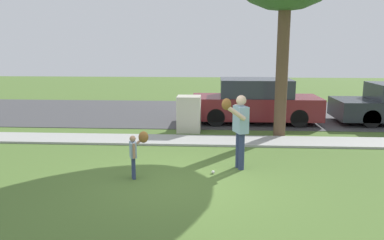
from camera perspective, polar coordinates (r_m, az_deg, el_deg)
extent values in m
plane|color=#4C6B2D|center=(11.51, -0.22, -3.30)|extent=(48.00, 48.00, 0.00)
cube|color=#A3A39E|center=(11.60, -0.19, -3.03)|extent=(36.00, 1.20, 0.06)
cube|color=#424244|center=(16.49, 0.91, 1.13)|extent=(36.00, 6.80, 0.02)
cylinder|color=navy|center=(8.97, 7.40, -4.68)|extent=(0.14, 0.14, 0.87)
cylinder|color=navy|center=(9.12, 6.97, -4.40)|extent=(0.14, 0.14, 0.87)
cube|color=#8CADC6|center=(8.87, 7.30, 0.10)|extent=(0.36, 0.47, 0.62)
sphere|color=beige|center=(8.80, 7.37, 2.94)|extent=(0.24, 0.24, 0.24)
cylinder|color=beige|center=(8.50, 6.42, 1.15)|extent=(0.54, 0.28, 0.42)
ellipsoid|color=brown|center=(8.39, 5.17, 2.37)|extent=(0.25, 0.21, 0.26)
cylinder|color=beige|center=(9.10, 6.65, 0.51)|extent=(0.10, 0.10, 0.58)
cylinder|color=navy|center=(8.49, -8.77, -7.00)|extent=(0.08, 0.08, 0.48)
cylinder|color=navy|center=(8.40, -8.68, -7.19)|extent=(0.08, 0.08, 0.48)
cube|color=#8CADC6|center=(8.33, -8.81, -4.40)|extent=(0.20, 0.26, 0.34)
sphere|color=#A87A5B|center=(8.27, -8.86, -2.76)|extent=(0.13, 0.13, 0.13)
cylinder|color=#A87A5B|center=(8.45, -8.00, -3.29)|extent=(0.30, 0.15, 0.23)
ellipsoid|color=brown|center=(8.44, -7.26, -2.55)|extent=(0.25, 0.21, 0.26)
cylinder|color=#A87A5B|center=(8.19, -8.68, -4.60)|extent=(0.06, 0.06, 0.32)
sphere|color=white|center=(8.73, 3.16, -7.78)|extent=(0.07, 0.07, 0.07)
cube|color=beige|center=(12.79, -0.46, 0.92)|extent=(0.78, 0.75, 1.20)
cylinder|color=brown|center=(12.22, 13.35, 8.44)|extent=(0.37, 0.37, 4.72)
cube|color=maroon|center=(14.48, 9.38, 1.94)|extent=(4.70, 1.90, 0.80)
cube|color=#2D333D|center=(14.39, 9.47, 4.80)|extent=(2.58, 1.75, 0.65)
cylinder|color=black|center=(15.56, 14.39, 1.41)|extent=(0.64, 0.22, 0.64)
cylinder|color=black|center=(13.94, 15.66, 0.26)|extent=(0.64, 0.22, 0.64)
cylinder|color=black|center=(15.27, 3.59, 1.57)|extent=(0.64, 0.22, 0.64)
cylinder|color=black|center=(13.62, 3.60, 0.40)|extent=(0.64, 0.22, 0.64)
cylinder|color=black|center=(16.34, 22.97, 1.33)|extent=(0.64, 0.22, 0.64)
cylinder|color=black|center=(14.75, 25.17, 0.19)|extent=(0.64, 0.22, 0.64)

